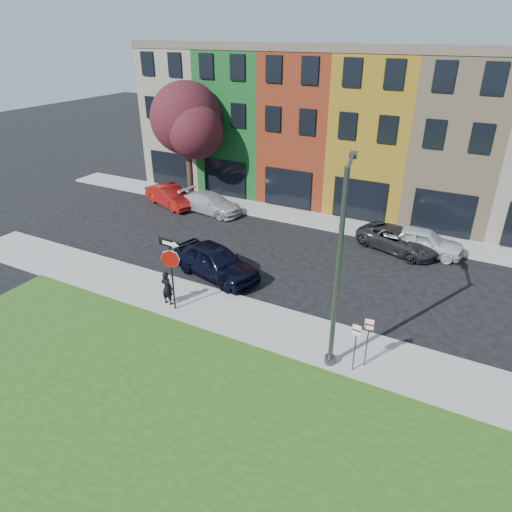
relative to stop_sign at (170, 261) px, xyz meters
The scene contains 15 objects.
ground 5.26m from the stop_sign, 27.80° to the right, with size 120.00×120.00×0.00m, color black.
sidewalk_near 6.62m from the stop_sign, ahead, with size 40.00×3.00×0.12m, color gray.
sidewalk_far 13.12m from the stop_sign, 85.18° to the left, with size 40.00×2.40×0.12m, color gray.
rowhouse_block 19.26m from the stop_sign, 85.24° to the left, with size 30.00×10.12×10.00m.
stop_sign is the anchor object (origin of this frame).
man 1.69m from the stop_sign, 157.54° to the left, with size 0.58×0.38×1.60m, color black.
sedan_near 3.93m from the stop_sign, 91.42° to the left, with size 5.27×3.20×1.68m, color black.
parked_car_red 13.78m from the stop_sign, 128.28° to the left, with size 4.60×2.87×1.43m, color maroon.
parked_car_silver 12.29m from the stop_sign, 115.57° to the left, with size 4.80×2.42×1.34m, color #B0AFB4.
parked_car_dark 13.26m from the stop_sign, 56.05° to the left, with size 5.10×3.51×1.29m, color black.
parked_car_white 14.19m from the stop_sign, 52.36° to the left, with size 4.34×1.84×1.46m, color silver.
street_lamp 7.40m from the stop_sign, ahead, with size 0.82×2.55×7.44m.
parking_sign_a 8.56m from the stop_sign, ahead, with size 0.32×0.11×2.13m.
parking_sign_b 8.27m from the stop_sign, ahead, with size 0.32×0.09×2.08m.
tree_purple 15.41m from the stop_sign, 122.08° to the left, with size 5.93×5.19×8.08m.
Camera 1 is at (7.11, -11.20, 11.28)m, focal length 32.00 mm.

